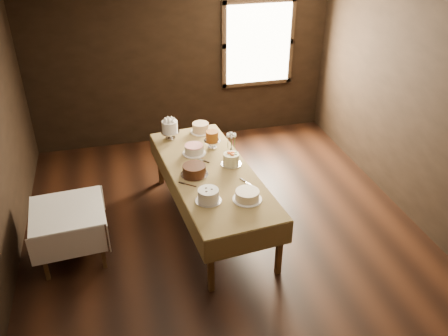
# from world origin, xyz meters

# --- Properties ---
(floor) EXTENTS (5.00, 6.00, 0.01)m
(floor) POSITION_xyz_m (0.00, 0.00, 0.00)
(floor) COLOR black
(floor) RESTS_ON ground
(ceiling) EXTENTS (5.00, 6.00, 0.01)m
(ceiling) POSITION_xyz_m (0.00, 0.00, 2.80)
(ceiling) COLOR beige
(ceiling) RESTS_ON wall_back
(wall_back) EXTENTS (5.00, 0.02, 2.80)m
(wall_back) POSITION_xyz_m (0.00, 3.00, 1.40)
(wall_back) COLOR black
(wall_back) RESTS_ON ground
(wall_right) EXTENTS (0.02, 6.00, 2.80)m
(wall_right) POSITION_xyz_m (2.50, 0.00, 1.40)
(wall_right) COLOR black
(wall_right) RESTS_ON ground
(window) EXTENTS (1.10, 0.05, 1.30)m
(window) POSITION_xyz_m (1.30, 2.94, 1.60)
(window) COLOR #FFEABF
(window) RESTS_ON wall_back
(display_table) EXTENTS (1.23, 2.63, 0.79)m
(display_table) POSITION_xyz_m (-0.11, 0.44, 0.73)
(display_table) COLOR #452E17
(display_table) RESTS_ON ground
(side_table) EXTENTS (0.87, 0.87, 0.68)m
(side_table) POSITION_xyz_m (-1.85, 0.19, 0.60)
(side_table) COLOR #452E17
(side_table) RESTS_ON ground
(cake_meringue) EXTENTS (0.30, 0.30, 0.28)m
(cake_meringue) POSITION_xyz_m (-0.46, 1.44, 0.91)
(cake_meringue) COLOR silver
(cake_meringue) RESTS_ON display_table
(cake_speckled) EXTENTS (0.30, 0.30, 0.14)m
(cake_speckled) POSITION_xyz_m (-0.00, 1.54, 0.85)
(cake_speckled) COLOR white
(cake_speckled) RESTS_ON display_table
(cake_lattice) EXTENTS (0.31, 0.31, 0.12)m
(cake_lattice) POSITION_xyz_m (-0.22, 0.93, 0.84)
(cake_lattice) COLOR white
(cake_lattice) RESTS_ON display_table
(cake_caramel) EXTENTS (0.24, 0.24, 0.26)m
(cake_caramel) POSITION_xyz_m (0.05, 1.02, 0.90)
(cake_caramel) COLOR silver
(cake_caramel) RESTS_ON display_table
(cake_chocolate) EXTENTS (0.35, 0.35, 0.13)m
(cake_chocolate) POSITION_xyz_m (-0.33, 0.39, 0.85)
(cake_chocolate) COLOR silver
(cake_chocolate) RESTS_ON display_table
(cake_flowers) EXTENTS (0.26, 0.26, 0.15)m
(cake_flowers) POSITION_xyz_m (0.18, 0.53, 0.86)
(cake_flowers) COLOR silver
(cake_flowers) RESTS_ON display_table
(cake_swirl) EXTENTS (0.30, 0.30, 0.15)m
(cake_swirl) POSITION_xyz_m (-0.28, -0.20, 0.86)
(cake_swirl) COLOR silver
(cake_swirl) RESTS_ON display_table
(cake_cream) EXTENTS (0.33, 0.33, 0.12)m
(cake_cream) POSITION_xyz_m (0.15, -0.28, 0.84)
(cake_cream) COLOR white
(cake_cream) RESTS_ON display_table
(cake_server_b) EXTENTS (0.13, 0.23, 0.01)m
(cake_server_b) POSITION_xyz_m (0.27, 0.02, 0.79)
(cake_server_b) COLOR silver
(cake_server_b) RESTS_ON display_table
(cake_server_c) EXTENTS (0.17, 0.20, 0.01)m
(cake_server_c) POSITION_xyz_m (-0.19, 0.76, 0.79)
(cake_server_c) COLOR silver
(cake_server_c) RESTS_ON display_table
(cake_server_d) EXTENTS (0.13, 0.23, 0.01)m
(cake_server_d) POSITION_xyz_m (0.18, 0.74, 0.79)
(cake_server_d) COLOR silver
(cake_server_d) RESTS_ON display_table
(cake_server_e) EXTENTS (0.20, 0.17, 0.01)m
(cake_server_e) POSITION_xyz_m (-0.41, 0.16, 0.79)
(cake_server_e) COLOR silver
(cake_server_e) RESTS_ON display_table
(flower_vase) EXTENTS (0.20, 0.20, 0.15)m
(flower_vase) POSITION_xyz_m (0.23, 0.70, 0.86)
(flower_vase) COLOR #2D2823
(flower_vase) RESTS_ON display_table
(flower_bouquet) EXTENTS (0.14, 0.14, 0.20)m
(flower_bouquet) POSITION_xyz_m (0.23, 0.70, 1.05)
(flower_bouquet) COLOR white
(flower_bouquet) RESTS_ON flower_vase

